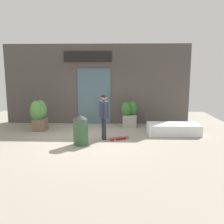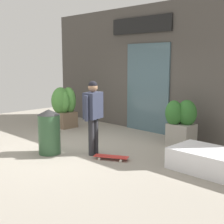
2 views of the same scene
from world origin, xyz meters
The scene contains 8 objects.
ground_plane centered at (0.00, 0.00, 0.00)m, with size 12.00×12.00×0.00m, color gray.
building_facade centered at (-0.01, 2.75, 1.78)m, with size 8.34×0.31×3.58m.
skateboarder centered at (0.50, -0.01, 0.98)m, with size 0.36×0.59×1.61m.
skateboard centered at (1.06, -0.01, 0.06)m, with size 0.72×0.51×0.08m.
planter_box_left centered at (1.49, 1.97, 0.63)m, with size 0.70×0.66×1.12m.
planter_box_right centered at (-2.24, 1.24, 0.70)m, with size 0.60×0.73×1.24m.
trash_bin centered at (-0.22, -0.66, 0.50)m, with size 0.49×0.49×0.99m.
snow_ledge centered at (3.12, 0.79, 0.20)m, with size 1.96×0.90×0.41m, color white.
Camera 1 is at (1.08, -8.46, 2.43)m, focal length 39.41 mm.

